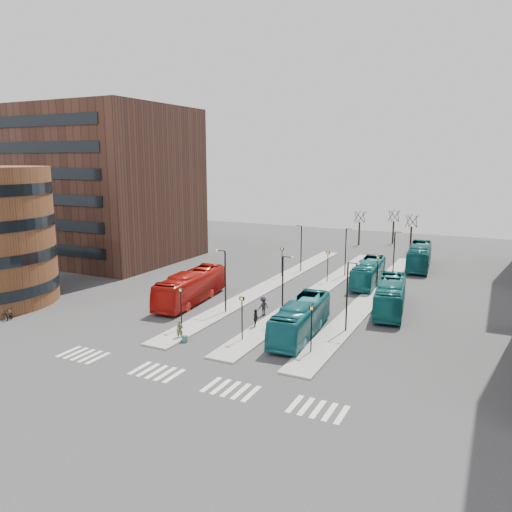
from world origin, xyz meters
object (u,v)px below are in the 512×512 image
at_px(commuter_c, 263,306).
at_px(bicycle_far, 5,314).
at_px(teal_bus_a, 301,319).
at_px(teal_bus_c, 390,296).
at_px(red_bus, 191,287).
at_px(teal_bus_b, 368,273).
at_px(suitcase, 185,339).
at_px(bicycle_mid, 8,313).
at_px(teal_bus_d, 419,256).
at_px(commuter_a, 191,296).
at_px(traveller, 180,330).
at_px(commuter_b, 256,319).

height_order(commuter_c, bicycle_far, commuter_c).
bearing_deg(bicycle_far, teal_bus_a, -49.02).
distance_m(teal_bus_a, teal_bus_c, 11.81).
height_order(red_bus, teal_bus_b, red_bus).
bearing_deg(teal_bus_c, bicycle_far, -157.66).
relative_size(suitcase, teal_bus_a, 0.05).
bearing_deg(bicycle_mid, teal_bus_d, -20.81).
relative_size(commuter_a, commuter_c, 0.90).
distance_m(red_bus, teal_bus_d, 33.61).
bearing_deg(teal_bus_c, red_bus, -170.24).
relative_size(traveller, bicycle_far, 0.80).
bearing_deg(bicycle_far, commuter_b, -46.01).
height_order(red_bus, teal_bus_c, red_bus).
bearing_deg(teal_bus_d, teal_bus_a, -103.96).
relative_size(red_bus, commuter_a, 7.05).
height_order(teal_bus_a, commuter_c, teal_bus_a).
height_order(traveller, commuter_a, commuter_a).
distance_m(commuter_a, bicycle_far, 17.51).
distance_m(commuter_b, bicycle_mid, 23.50).
distance_m(red_bus, commuter_b, 10.61).
bearing_deg(commuter_b, commuter_a, 44.89).
distance_m(suitcase, commuter_b, 6.77).
height_order(teal_bus_c, commuter_a, teal_bus_c).
distance_m(traveller, commuter_c, 9.47).
distance_m(teal_bus_b, bicycle_far, 39.14).
bearing_deg(red_bus, commuter_a, -63.35).
xyz_separation_m(teal_bus_b, bicycle_far, (-27.25, -28.08, -0.96)).
relative_size(commuter_a, commuter_b, 0.94).
xyz_separation_m(traveller, bicycle_mid, (-17.67, -2.65, -0.23)).
bearing_deg(commuter_b, teal_bus_b, -38.05).
relative_size(teal_bus_a, commuter_b, 6.16).
distance_m(teal_bus_a, bicycle_far, 27.67).
bearing_deg(bicycle_mid, commuter_c, -44.47).
distance_m(teal_bus_d, traveller, 39.77).
xyz_separation_m(teal_bus_c, commuter_a, (-18.88, -6.90, -0.70)).
height_order(teal_bus_c, teal_bus_d, teal_bus_d).
bearing_deg(commuter_a, bicycle_far, 62.95).
relative_size(commuter_b, bicycle_mid, 0.97).
distance_m(suitcase, traveller, 1.04).
height_order(traveller, commuter_c, commuter_c).
distance_m(teal_bus_c, bicycle_mid, 36.70).
bearing_deg(teal_bus_d, suitcase, -114.05).
bearing_deg(teal_bus_a, bicycle_mid, -168.06).
relative_size(suitcase, commuter_c, 0.30).
bearing_deg(teal_bus_a, bicycle_far, -167.31).
relative_size(traveller, bicycle_mid, 0.86).
relative_size(red_bus, traveller, 7.56).
relative_size(commuter_a, bicycle_mid, 0.92).
distance_m(teal_bus_d, commuter_a, 33.93).
xyz_separation_m(commuter_b, bicycle_mid, (-22.15, -7.85, -0.33)).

